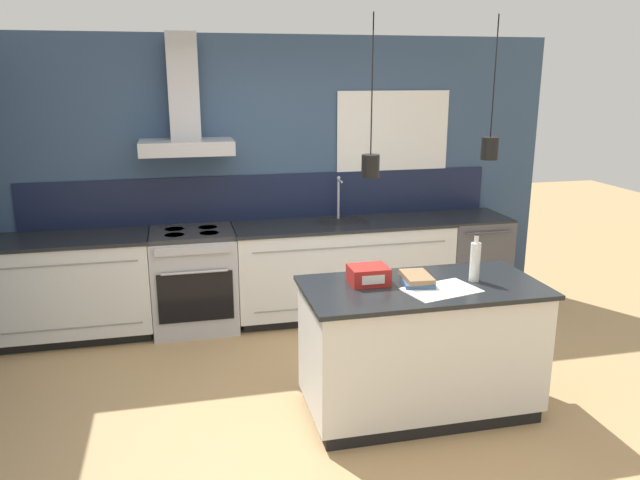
# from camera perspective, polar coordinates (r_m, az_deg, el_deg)

# --- Properties ---
(ground_plane) EXTENTS (16.00, 16.00, 0.00)m
(ground_plane) POSITION_cam_1_polar(r_m,az_deg,el_deg) (4.47, -0.77, -15.31)
(ground_plane) COLOR tan
(ground_plane) RESTS_ON ground
(wall_back) EXTENTS (5.60, 2.32, 2.60)m
(wall_back) POSITION_cam_1_polar(r_m,az_deg,el_deg) (5.90, -5.35, 6.12)
(wall_back) COLOR #354C6B
(wall_back) RESTS_ON ground_plane
(counter_run_left) EXTENTS (1.29, 0.64, 0.91)m
(counter_run_left) POSITION_cam_1_polar(r_m,az_deg,el_deg) (5.83, -21.42, -4.04)
(counter_run_left) COLOR black
(counter_run_left) RESTS_ON ground_plane
(counter_run_sink) EXTENTS (2.05, 0.64, 1.32)m
(counter_run_sink) POSITION_cam_1_polar(r_m,az_deg,el_deg) (5.95, 2.08, -2.60)
(counter_run_sink) COLOR black
(counter_run_sink) RESTS_ON ground_plane
(oven_range) EXTENTS (0.74, 0.66, 0.91)m
(oven_range) POSITION_cam_1_polar(r_m,az_deg,el_deg) (5.75, -11.43, -3.58)
(oven_range) COLOR #B5B5BA
(oven_range) RESTS_ON ground_plane
(dishwasher) EXTENTS (0.61, 0.65, 0.91)m
(dishwasher) POSITION_cam_1_polar(r_m,az_deg,el_deg) (6.41, 13.59, -1.78)
(dishwasher) COLOR #4C4C51
(dishwasher) RESTS_ON ground_plane
(kitchen_island) EXTENTS (1.59, 0.79, 0.91)m
(kitchen_island) POSITION_cam_1_polar(r_m,az_deg,el_deg) (4.33, 9.14, -9.72)
(kitchen_island) COLOR black
(kitchen_island) RESTS_ON ground_plane
(bottle_on_island) EXTENTS (0.07, 0.07, 0.33)m
(bottle_on_island) POSITION_cam_1_polar(r_m,az_deg,el_deg) (4.28, 13.99, -1.87)
(bottle_on_island) COLOR silver
(bottle_on_island) RESTS_ON kitchen_island
(book_stack) EXTENTS (0.24, 0.30, 0.07)m
(book_stack) POSITION_cam_1_polar(r_m,az_deg,el_deg) (4.18, 8.87, -3.56)
(book_stack) COLOR #335684
(book_stack) RESTS_ON kitchen_island
(red_supply_box) EXTENTS (0.25, 0.21, 0.12)m
(red_supply_box) POSITION_cam_1_polar(r_m,az_deg,el_deg) (4.14, 4.46, -3.20)
(red_supply_box) COLOR red
(red_supply_box) RESTS_ON kitchen_island
(paper_pile) EXTENTS (0.52, 0.40, 0.01)m
(paper_pile) POSITION_cam_1_polar(r_m,az_deg,el_deg) (4.09, 11.03, -4.52)
(paper_pile) COLOR silver
(paper_pile) RESTS_ON kitchen_island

